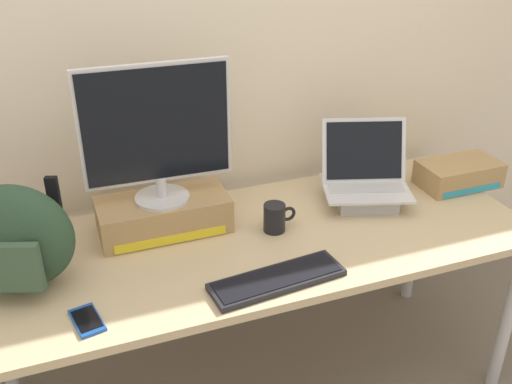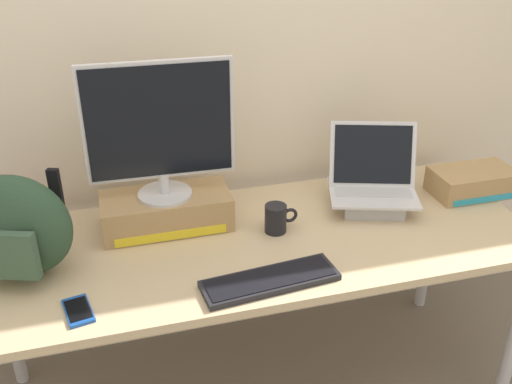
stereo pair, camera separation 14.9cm
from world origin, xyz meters
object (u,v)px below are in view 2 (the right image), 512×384
at_px(cell_phone, 78,311).
at_px(plush_toy, 22,214).
at_px(open_laptop, 372,191).
at_px(coffee_mug, 276,218).
at_px(toner_box_yellow, 166,211).
at_px(external_keyboard, 270,280).
at_px(toner_box_cyan, 472,182).
at_px(messenger_backpack, 15,227).
at_px(desktop_monitor, 160,129).

bearing_deg(cell_phone, plush_toy, 97.22).
bearing_deg(open_laptop, coffee_mug, -151.29).
relative_size(toner_box_yellow, cell_phone, 3.14).
bearing_deg(external_keyboard, plush_toy, 138.19).
bearing_deg(toner_box_yellow, open_laptop, -4.62).
distance_m(toner_box_yellow, cell_phone, 0.52).
height_order(open_laptop, toner_box_cyan, open_laptop).
distance_m(messenger_backpack, toner_box_cyan, 1.67).
height_order(external_keyboard, coffee_mug, coffee_mug).
bearing_deg(desktop_monitor, external_keyboard, -57.15).
relative_size(messenger_backpack, plush_toy, 3.39).
bearing_deg(messenger_backpack, toner_box_cyan, 22.80).
bearing_deg(desktop_monitor, coffee_mug, -18.84).
bearing_deg(toner_box_yellow, messenger_backpack, -160.96).
relative_size(open_laptop, coffee_mug, 3.21).
bearing_deg(external_keyboard, messenger_backpack, 154.69).
distance_m(external_keyboard, toner_box_cyan, 1.00).
height_order(messenger_backpack, coffee_mug, messenger_backpack).
bearing_deg(plush_toy, desktop_monitor, -14.26).
bearing_deg(toner_box_yellow, toner_box_cyan, -3.50).
distance_m(desktop_monitor, open_laptop, 0.83).
bearing_deg(desktop_monitor, messenger_backpack, -159.26).
bearing_deg(messenger_backpack, open_laptop, 24.37).
bearing_deg(open_laptop, external_keyboard, -126.70).
relative_size(desktop_monitor, plush_toy, 4.31).
bearing_deg(toner_box_cyan, plush_toy, 173.34).
distance_m(desktop_monitor, coffee_mug, 0.51).
xyz_separation_m(external_keyboard, messenger_backpack, (-0.73, 0.26, 0.16)).
relative_size(open_laptop, cell_phone, 2.66).
bearing_deg(toner_box_yellow, desktop_monitor, -92.49).
bearing_deg(messenger_backpack, coffee_mug, 21.36).
distance_m(desktop_monitor, messenger_backpack, 0.54).
bearing_deg(external_keyboard, coffee_mug, 63.59).
relative_size(desktop_monitor, messenger_backpack, 1.27).
xyz_separation_m(toner_box_yellow, open_laptop, (0.77, -0.06, 0.00)).
xyz_separation_m(coffee_mug, cell_phone, (-0.68, -0.27, -0.05)).
distance_m(open_laptop, toner_box_cyan, 0.43).
bearing_deg(external_keyboard, toner_box_yellow, 115.47).
height_order(plush_toy, toner_box_cyan, plush_toy).
distance_m(open_laptop, coffee_mug, 0.41).
relative_size(toner_box_yellow, desktop_monitor, 0.91).
bearing_deg(toner_box_cyan, toner_box_yellow, 176.50).
bearing_deg(open_laptop, desktop_monitor, -166.67).
bearing_deg(toner_box_yellow, coffee_mug, -20.83).
relative_size(cell_phone, plush_toy, 1.24).
bearing_deg(open_laptop, messenger_backpack, -157.47).
bearing_deg(plush_toy, open_laptop, -8.40).
relative_size(messenger_backpack, cell_phone, 2.72).
xyz_separation_m(external_keyboard, coffee_mug, (0.11, 0.29, 0.04)).
height_order(toner_box_yellow, coffee_mug, toner_box_yellow).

